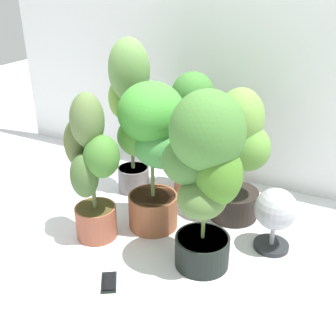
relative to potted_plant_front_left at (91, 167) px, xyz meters
name	(u,v)px	position (x,y,z in m)	size (l,w,h in m)	color
ground_plane	(151,236)	(0.26, 0.13, -0.41)	(8.00, 8.00, 0.00)	silver
mylar_back_wall	(219,23)	(0.26, 0.99, 0.59)	(3.20, 0.01, 2.00)	silver
potted_plant_front_left	(91,167)	(0.00, 0.00, 0.00)	(0.39, 0.28, 0.79)	#9B513B
potted_plant_back_right	(238,149)	(0.58, 0.53, 0.01)	(0.40, 0.34, 0.76)	black
potted_plant_back_center	(193,123)	(0.24, 0.69, 0.05)	(0.39, 0.35, 0.77)	#955435
potted_plant_center	(152,142)	(0.22, 0.24, 0.09)	(0.48, 0.47, 0.81)	brown
potted_plant_back_left	(130,101)	(-0.10, 0.53, 0.18)	(0.32, 0.31, 0.96)	slate
potted_plant_front_right	(205,168)	(0.59, 0.05, 0.11)	(0.44, 0.40, 0.87)	black
cell_phone	(109,282)	(0.27, -0.27, -0.41)	(0.14, 0.16, 0.01)	black
floor_fan	(275,212)	(0.85, 0.34, -0.20)	(0.29, 0.29, 0.34)	#222527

